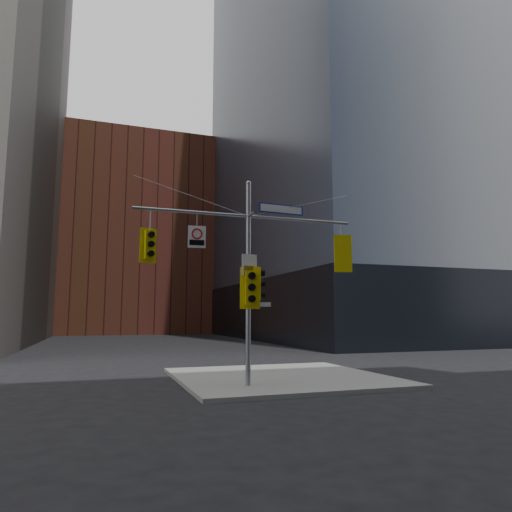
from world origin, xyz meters
TOP-DOWN VIEW (x-y plane):
  - ground at (0.00, 0.00)m, footprint 160.00×160.00m
  - sidewalk_corner at (2.00, 4.00)m, footprint 8.00×8.00m
  - podium_ne at (28.00, 32.00)m, footprint 36.40×36.40m
  - brick_midrise at (0.00, 58.00)m, footprint 26.00×20.00m
  - signal_assembly at (0.00, 1.99)m, footprint 8.00×0.80m
  - traffic_light_west_arm at (-3.41, 2.01)m, footprint 0.55×0.49m
  - traffic_light_east_arm at (3.71, 1.99)m, footprint 0.66×0.61m
  - traffic_light_pole_side at (0.33, 2.00)m, footprint 0.47×0.40m
  - traffic_light_pole_front at (0.00, 1.73)m, footprint 0.69×0.60m
  - street_sign_blade at (1.26, 2.00)m, footprint 1.77×0.18m
  - regulatory_sign_arm at (-1.85, 1.97)m, footprint 0.61×0.09m
  - regulatory_sign_pole at (0.00, 1.88)m, footprint 0.57×0.10m
  - street_blade_ew at (0.45, 2.00)m, footprint 0.79×0.08m
  - street_blade_ns at (0.00, 2.45)m, footprint 0.09×0.68m

SIDE VIEW (x-z plane):
  - ground at x=0.00m, z-range 0.00..0.00m
  - sidewalk_corner at x=2.00m, z-range 0.00..0.15m
  - street_blade_ew at x=0.45m, z-range 2.81..2.96m
  - street_blade_ns at x=0.00m, z-range 2.85..2.99m
  - podium_ne at x=28.00m, z-range 0.00..6.00m
  - traffic_light_pole_front at x=0.00m, z-range 2.72..4.17m
  - traffic_light_pole_side at x=0.33m, z-range 3.02..4.18m
  - regulatory_sign_pole at x=0.00m, z-range 3.85..4.60m
  - signal_assembly at x=0.00m, z-range 0.77..8.07m
  - traffic_light_east_arm at x=3.71m, z-range 4.10..5.50m
  - traffic_light_west_arm at x=-3.41m, z-range 4.22..5.38m
  - regulatory_sign_arm at x=-1.85m, z-range 4.80..5.55m
  - street_sign_blade at x=1.26m, z-range 6.18..6.52m
  - brick_midrise at x=0.00m, z-range 0.00..28.00m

